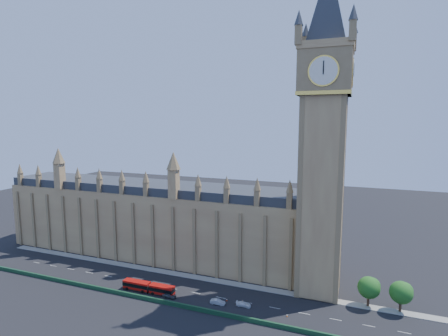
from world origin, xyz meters
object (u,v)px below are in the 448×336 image
(red_bus, at_px, (148,287))
(car_white, at_px, (243,304))
(car_grey, at_px, (169,295))
(car_silver, at_px, (218,302))

(red_bus, distance_m, car_white, 29.27)
(red_bus, xyz_separation_m, car_grey, (7.50, -0.70, -0.79))
(car_white, bearing_deg, car_silver, 99.60)
(car_grey, bearing_deg, red_bus, 86.27)
(car_grey, xyz_separation_m, car_silver, (14.54, 1.54, -0.01))
(car_grey, distance_m, car_white, 21.87)
(car_white, bearing_deg, red_bus, 92.32)
(red_bus, relative_size, car_silver, 3.96)
(red_bus, xyz_separation_m, car_silver, (22.04, 0.85, -0.81))
(car_grey, height_order, car_white, car_grey)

